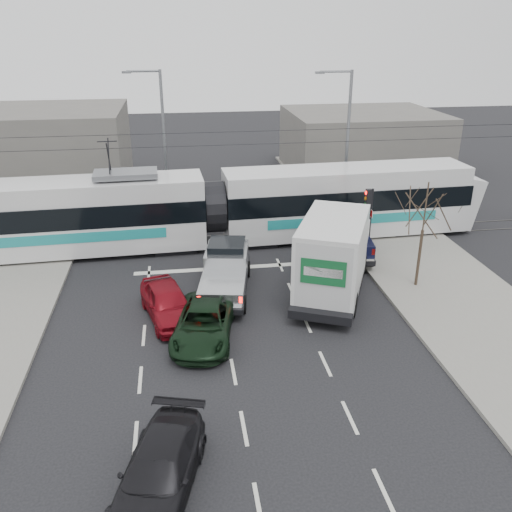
{
  "coord_description": "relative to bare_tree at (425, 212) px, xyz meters",
  "views": [
    {
      "loc": [
        -3.27,
        -19.22,
        11.51
      ],
      "look_at": [
        0.04,
        3.2,
        1.8
      ],
      "focal_mm": 38.0,
      "sensor_mm": 36.0,
      "label": 1
    }
  ],
  "objects": [
    {
      "name": "ground",
      "position": [
        -7.6,
        -2.5,
        -3.79
      ],
      "size": [
        120.0,
        120.0,
        0.0
      ],
      "primitive_type": "plane",
      "color": "black",
      "rests_on": "ground"
    },
    {
      "name": "rails",
      "position": [
        -7.6,
        7.5,
        -3.78
      ],
      "size": [
        60.0,
        1.6,
        0.03
      ],
      "primitive_type": "cube",
      "color": "#33302D",
      "rests_on": "ground"
    },
    {
      "name": "building_right",
      "position": [
        4.4,
        21.5,
        -1.29
      ],
      "size": [
        12.0,
        10.0,
        5.0
      ],
      "primitive_type": "cube",
      "color": "slate",
      "rests_on": "ground"
    },
    {
      "name": "street_lamp_near",
      "position": [
        -0.29,
        11.5,
        1.32
      ],
      "size": [
        2.38,
        0.25,
        9.0
      ],
      "color": "slate",
      "rests_on": "ground"
    },
    {
      "name": "bare_tree",
      "position": [
        0.0,
        0.0,
        0.0
      ],
      "size": [
        2.4,
        2.4,
        5.0
      ],
      "color": "#47382B",
      "rests_on": "ground"
    },
    {
      "name": "box_truck",
      "position": [
        -4.05,
        0.12,
        -1.92
      ],
      "size": [
        5.49,
        7.99,
        3.8
      ],
      "rotation": [
        0.0,
        0.0,
        -0.42
      ],
      "color": "black",
      "rests_on": "ground"
    },
    {
      "name": "sidewalk_right",
      "position": [
        1.4,
        -2.5,
        -3.72
      ],
      "size": [
        6.0,
        60.0,
        0.15
      ],
      "primitive_type": "cube",
      "color": "gray",
      "rests_on": "ground"
    },
    {
      "name": "catenary",
      "position": [
        -7.6,
        7.5,
        0.09
      ],
      "size": [
        60.0,
        0.2,
        7.0
      ],
      "color": "black",
      "rests_on": "ground"
    },
    {
      "name": "tram",
      "position": [
        -9.05,
        6.96,
        -1.65
      ],
      "size": [
        29.61,
        4.22,
        6.02
      ],
      "rotation": [
        0.0,
        0.0,
        0.04
      ],
      "color": "silver",
      "rests_on": "ground"
    },
    {
      "name": "silver_pickup",
      "position": [
        -8.92,
        1.13,
        -2.75
      ],
      "size": [
        2.98,
        6.05,
        2.1
      ],
      "rotation": [
        0.0,
        0.0,
        -0.18
      ],
      "color": "black",
      "rests_on": "ground"
    },
    {
      "name": "street_lamp_far",
      "position": [
        -11.79,
        13.5,
        1.32
      ],
      "size": [
        2.38,
        0.25,
        9.0
      ],
      "color": "slate",
      "rests_on": "ground"
    },
    {
      "name": "traffic_signal",
      "position": [
        -1.13,
        4.0,
        -1.05
      ],
      "size": [
        0.44,
        0.44,
        3.6
      ],
      "color": "black",
      "rests_on": "ground"
    },
    {
      "name": "navy_pickup",
      "position": [
        -2.05,
        4.86,
        -2.62
      ],
      "size": [
        2.78,
        5.87,
        2.38
      ],
      "rotation": [
        0.0,
        0.0,
        -0.13
      ],
      "color": "black",
      "rests_on": "ground"
    },
    {
      "name": "green_car",
      "position": [
        -10.19,
        -3.06,
        -3.13
      ],
      "size": [
        3.06,
        5.12,
        1.33
      ],
      "primitive_type": "imported",
      "rotation": [
        0.0,
        0.0,
        -0.19
      ],
      "color": "black",
      "rests_on": "ground"
    },
    {
      "name": "building_left",
      "position": [
        -21.6,
        19.5,
        -0.79
      ],
      "size": [
        14.0,
        10.0,
        6.0
      ],
      "primitive_type": "cube",
      "color": "slate",
      "rests_on": "ground"
    },
    {
      "name": "red_car",
      "position": [
        -11.61,
        -1.22,
        -3.05
      ],
      "size": [
        2.77,
        4.65,
        1.48
      ],
      "primitive_type": "imported",
      "rotation": [
        0.0,
        0.0,
        0.25
      ],
      "color": "maroon",
      "rests_on": "ground"
    },
    {
      "name": "dark_car",
      "position": [
        -11.82,
        -10.59,
        -3.12
      ],
      "size": [
        3.04,
        4.93,
        1.33
      ],
      "primitive_type": "imported",
      "rotation": [
        0.0,
        0.0,
        -0.27
      ],
      "color": "black",
      "rests_on": "ground"
    }
  ]
}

